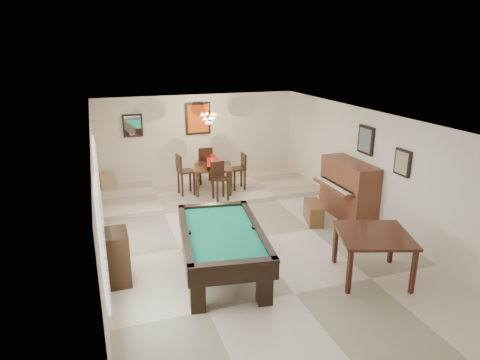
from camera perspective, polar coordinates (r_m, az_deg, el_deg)
ground_plane at (r=9.31m, az=1.21°, el=-7.89°), size 6.00×9.00×0.02m
wall_back at (r=13.00m, az=-5.59°, el=5.58°), size 6.00×0.04×2.60m
wall_front at (r=5.21m, az=19.10°, el=-14.71°), size 6.00×0.04×2.60m
wall_left at (r=8.33m, az=-18.52°, el=-2.23°), size 0.04×9.00×2.60m
wall_right at (r=10.21m, az=17.29°, el=1.49°), size 0.04×9.00×2.60m
ceiling at (r=8.51m, az=1.32°, el=8.17°), size 6.00×9.00×0.04m
dining_step at (r=12.16m, az=-4.04°, el=-1.30°), size 6.00×2.50×0.12m
window_left_front at (r=6.25m, az=-17.92°, el=-7.89°), size 0.06×1.00×1.70m
window_left_rear at (r=8.87m, az=-18.47°, el=-0.35°), size 0.06×1.00×1.70m
pool_table at (r=7.79m, az=-2.42°, el=-9.68°), size 1.75×2.75×0.86m
square_table at (r=8.06m, az=17.18°, el=-9.59°), size 1.55×1.55×0.85m
upright_piano at (r=10.45m, az=13.50°, el=-1.33°), size 0.93×1.66×1.38m
piano_bench at (r=10.20m, az=9.77°, el=-4.29°), size 0.56×0.90×0.47m
apothecary_chest at (r=7.84m, az=-16.10°, el=-9.86°), size 0.42×0.63×0.95m
dining_table at (r=11.75m, az=-3.61°, el=0.47°), size 1.21×1.21×0.83m
flower_vase at (r=11.61m, az=-3.66°, el=2.94°), size 0.14×0.14×0.21m
dining_chair_south at (r=11.06m, az=-2.65°, el=-0.19°), size 0.41×0.41×0.99m
dining_chair_north at (r=12.42m, az=-4.72°, el=2.03°), size 0.44×0.44×1.09m
dining_chair_west at (r=11.53m, az=-7.22°, el=0.75°), size 0.45×0.45×1.11m
dining_chair_east at (r=11.88m, az=-0.28°, el=1.14°), size 0.38×0.38×1.01m
corner_bench at (r=12.62m, az=-17.26°, el=-0.12°), size 0.37×0.46×0.40m
chandelier at (r=11.59m, az=-4.21°, el=8.67°), size 0.44×0.44×0.60m
back_painting at (r=12.85m, az=-5.63°, el=8.16°), size 0.75×0.06×0.95m
back_mirror at (r=12.58m, az=-14.13°, el=7.04°), size 0.55×0.06×0.65m
right_picture_upper at (r=10.28m, az=16.44°, el=5.13°), size 0.06×0.55×0.65m
right_picture_lower at (r=9.33m, az=20.86°, el=2.18°), size 0.06×0.45×0.55m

